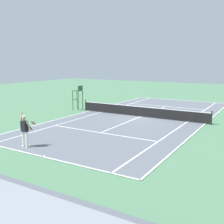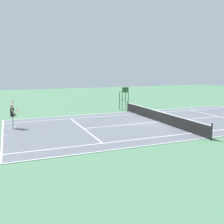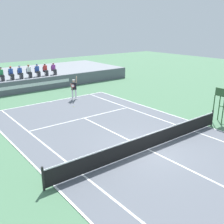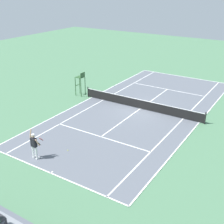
{
  "view_description": "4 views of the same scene",
  "coord_description": "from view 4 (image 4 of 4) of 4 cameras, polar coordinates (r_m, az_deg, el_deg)",
  "views": [
    {
      "loc": [
        -9.84,
        21.48,
        4.8
      ],
      "look_at": [
        0.6,
        3.91,
        1.0
      ],
      "focal_mm": 43.88,
      "sensor_mm": 36.0,
      "label": 1
    },
    {
      "loc": [
        -17.92,
        11.41,
        4.33
      ],
      "look_at": [
        0.6,
        3.91,
        1.0
      ],
      "focal_mm": 41.59,
      "sensor_mm": 36.0,
      "label": 2
    },
    {
      "loc": [
        -9.44,
        -8.95,
        6.37
      ],
      "look_at": [
        0.6,
        3.91,
        1.0
      ],
      "focal_mm": 42.61,
      "sensor_mm": 36.0,
      "label": 3
    },
    {
      "loc": [
        -11.25,
        22.65,
        10.71
      ],
      "look_at": [
        0.6,
        3.91,
        1.0
      ],
      "focal_mm": 47.65,
      "sensor_mm": 36.0,
      "label": 4
    }
  ],
  "objects": [
    {
      "name": "tennis_player",
      "position": [
        20.04,
        -14.68,
        -6.2
      ],
      "size": [
        0.79,
        0.62,
        2.08
      ],
      "color": "white",
      "rests_on": "ground"
    },
    {
      "name": "ground_plane",
      "position": [
        27.46,
        5.43,
        0.59
      ],
      "size": [
        80.0,
        80.0,
        0.0
      ],
      "primitive_type": "plane",
      "color": "#4C7A56"
    },
    {
      "name": "net",
      "position": [
        27.26,
        5.47,
        1.6
      ],
      "size": [
        11.98,
        0.1,
        1.07
      ],
      "color": "black",
      "rests_on": "ground"
    },
    {
      "name": "umpire_chair",
      "position": [
        30.4,
        -6.04,
        5.99
      ],
      "size": [
        0.77,
        0.77,
        2.44
      ],
      "color": "#2D562D",
      "rests_on": "ground"
    },
    {
      "name": "tennis_ball",
      "position": [
        20.94,
        -8.48,
        -7.3
      ],
      "size": [
        0.07,
        0.07,
        0.07
      ],
      "primitive_type": "sphere",
      "color": "#D1E533",
      "rests_on": "ground"
    },
    {
      "name": "court",
      "position": [
        27.46,
        5.43,
        0.61
      ],
      "size": [
        11.08,
        23.88,
        0.03
      ],
      "color": "slate",
      "rests_on": "ground"
    }
  ]
}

